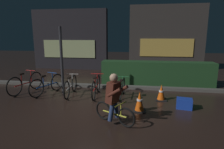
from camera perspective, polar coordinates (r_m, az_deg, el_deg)
ground_plane at (r=5.78m, az=-2.90°, el=-9.91°), size 40.00×40.00×0.00m
sidewalk_curb at (r=7.82m, az=0.31°, el=-3.66°), size 12.00×0.24×0.12m
hedge_row at (r=8.55m, az=13.23°, el=0.43°), size 4.80×0.70×1.02m
storefront_left at (r=12.60m, az=-12.49°, el=10.14°), size 4.80×0.54×3.74m
storefront_right at (r=12.56m, az=16.06°, el=10.55°), size 4.60×0.54×3.99m
street_post at (r=7.12m, az=-14.93°, el=3.97°), size 0.10×0.10×2.44m
parked_bike_leftmost at (r=7.89m, az=-24.56°, el=-2.32°), size 0.49×1.73×0.81m
parked_bike_left_mid at (r=7.37m, az=-18.95°, el=-2.95°), size 0.61×1.58×0.76m
parked_bike_center_left at (r=7.00m, az=-12.38°, el=-3.42°), size 0.46×1.60×0.74m
parked_bike_center_right at (r=6.76m, az=-4.82°, el=-3.63°), size 0.46×1.66×0.77m
parked_bike_right_mid at (r=6.62m, az=2.99°, el=-4.20°), size 0.46×1.51×0.70m
traffic_cone_near at (r=5.48m, az=8.32°, el=-8.11°), size 0.36×0.36×0.58m
traffic_cone_far at (r=6.54m, az=14.65°, el=-5.30°), size 0.36×0.36×0.54m
blue_crate at (r=6.05m, az=20.96°, el=-8.18°), size 0.49×0.39×0.30m
cyclist at (r=4.62m, az=0.65°, el=-7.19°), size 1.06×0.67×1.25m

